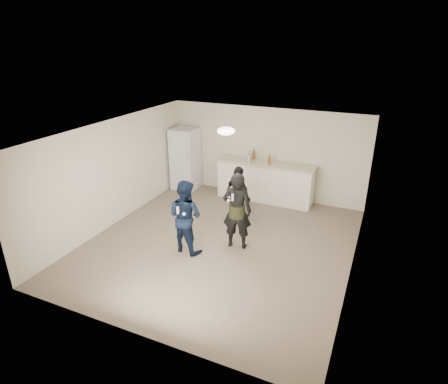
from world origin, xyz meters
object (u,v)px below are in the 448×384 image
at_px(counter, 265,182).
at_px(shaker, 250,157).
at_px(man, 185,216).
at_px(spectator, 238,195).
at_px(fridge, 185,159).
at_px(woman, 237,211).

height_order(counter, shaker, shaker).
bearing_deg(man, spectator, -97.64).
xyz_separation_m(counter, spectator, (-0.15, -1.57, 0.19)).
xyz_separation_m(fridge, shaker, (1.98, 0.07, 0.28)).
xyz_separation_m(man, spectator, (0.52, 1.62, -0.07)).
distance_m(fridge, spectator, 2.74).
distance_m(shaker, woman, 2.74).
xyz_separation_m(fridge, man, (1.76, -3.12, -0.11)).
relative_size(counter, woman, 1.54).
relative_size(counter, shaker, 15.29).
bearing_deg(woman, man, 21.01).
xyz_separation_m(counter, man, (-0.67, -3.19, 0.26)).
height_order(shaker, spectator, spectator).
height_order(counter, spectator, spectator).
bearing_deg(shaker, counter, -0.33).
xyz_separation_m(counter, woman, (0.25, -2.63, 0.32)).
height_order(fridge, spectator, fridge).
bearing_deg(spectator, man, 101.46).
height_order(shaker, woman, woman).
xyz_separation_m(man, woman, (0.92, 0.57, 0.06)).
bearing_deg(man, counter, -91.70).
relative_size(woman, spectator, 1.17).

